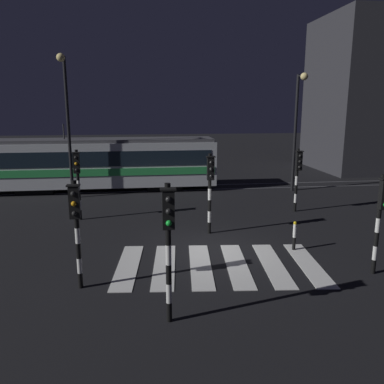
# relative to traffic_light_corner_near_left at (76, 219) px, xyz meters

# --- Properties ---
(ground_plane) EXTENTS (120.00, 120.00, 0.00)m
(ground_plane) POSITION_rel_traffic_light_corner_near_left_xyz_m (4.35, 2.72, -2.13)
(ground_plane) COLOR black
(rail_near) EXTENTS (80.00, 0.12, 0.03)m
(rail_near) POSITION_rel_traffic_light_corner_near_left_xyz_m (4.35, 13.20, -2.11)
(rail_near) COLOR #59595E
(rail_near) RESTS_ON ground
(rail_far) EXTENTS (80.00, 0.12, 0.03)m
(rail_far) POSITION_rel_traffic_light_corner_near_left_xyz_m (4.35, 14.63, -2.11)
(rail_far) COLOR #59595E
(rail_far) RESTS_ON ground
(crosswalk_zebra) EXTENTS (7.11, 4.40, 0.02)m
(crosswalk_zebra) POSITION_rel_traffic_light_corner_near_left_xyz_m (4.35, 1.20, -2.12)
(crosswalk_zebra) COLOR silver
(crosswalk_zebra) RESTS_ON ground
(traffic_light_corner_near_left) EXTENTS (0.36, 0.42, 3.23)m
(traffic_light_corner_near_left) POSITION_rel_traffic_light_corner_near_left_xyz_m (0.00, 0.00, 0.00)
(traffic_light_corner_near_left) COLOR black
(traffic_light_corner_near_left) RESTS_ON ground
(traffic_light_kerb_mid_left) EXTENTS (0.36, 0.42, 3.51)m
(traffic_light_kerb_mid_left) POSITION_rel_traffic_light_corner_near_left_xyz_m (2.47, -2.16, 0.19)
(traffic_light_kerb_mid_left) COLOR black
(traffic_light_kerb_mid_left) RESTS_ON ground
(traffic_light_corner_far_right) EXTENTS (0.36, 0.42, 3.18)m
(traffic_light_corner_far_right) POSITION_rel_traffic_light_corner_near_left_xyz_m (9.51, 7.43, -0.03)
(traffic_light_corner_far_right) COLOR black
(traffic_light_corner_far_right) RESTS_ON ground
(traffic_light_median_centre) EXTENTS (0.36, 0.42, 3.36)m
(traffic_light_median_centre) POSITION_rel_traffic_light_corner_near_left_xyz_m (4.61, 4.52, 0.09)
(traffic_light_median_centre) COLOR black
(traffic_light_median_centre) RESTS_ON ground
(traffic_light_corner_near_right) EXTENTS (0.36, 0.42, 3.22)m
(traffic_light_corner_near_right) POSITION_rel_traffic_light_corner_near_left_xyz_m (9.14, -0.13, -0.01)
(traffic_light_corner_near_right) COLOR black
(traffic_light_corner_near_right) RESTS_ON ground
(traffic_light_corner_far_left) EXTENTS (0.36, 0.42, 3.29)m
(traffic_light_corner_far_left) POSITION_rel_traffic_light_corner_near_left_xyz_m (-1.07, 7.27, 0.04)
(traffic_light_corner_far_left) COLOR black
(traffic_light_corner_far_left) RESTS_ON ground
(street_lamp_trackside_right) EXTENTS (0.44, 1.21, 7.09)m
(street_lamp_trackside_right) POSITION_rel_traffic_light_corner_near_left_xyz_m (11.24, 12.11, 2.38)
(street_lamp_trackside_right) COLOR black
(street_lamp_trackside_right) RESTS_ON ground
(street_lamp_trackside_left) EXTENTS (0.44, 1.21, 7.90)m
(street_lamp_trackside_left) POSITION_rel_traffic_light_corner_near_left_xyz_m (-2.16, 11.78, 2.82)
(street_lamp_trackside_left) COLOR black
(street_lamp_trackside_left) RESTS_ON ground
(tram) EXTENTS (14.39, 2.58, 4.15)m
(tram) POSITION_rel_traffic_light_corner_near_left_xyz_m (-0.66, 13.91, -0.38)
(tram) COLOR silver
(tram) RESTS_ON ground
(bollard_island_edge) EXTENTS (0.12, 0.12, 1.11)m
(bollard_island_edge) POSITION_rel_traffic_light_corner_near_left_xyz_m (7.39, 2.26, -1.57)
(bollard_island_edge) COLOR black
(bollard_island_edge) RESTS_ON ground
(building_backdrop) EXTENTS (10.22, 8.00, 12.14)m
(building_backdrop) POSITION_rel_traffic_light_corner_near_left_xyz_m (21.50, 19.94, 3.94)
(building_backdrop) COLOR #2D2D33
(building_backdrop) RESTS_ON ground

